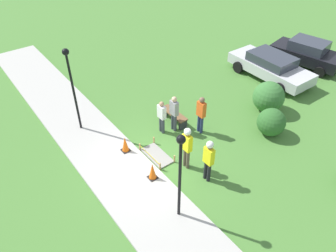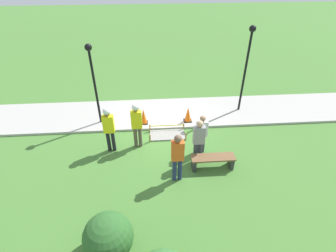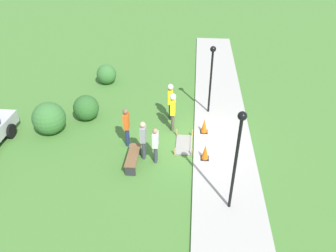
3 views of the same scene
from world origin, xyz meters
name	(u,v)px [view 1 (image 1 of 3)]	position (x,y,z in m)	size (l,w,h in m)	color
ground_plane	(152,164)	(0.00, 0.00, 0.00)	(60.00, 60.00, 0.00)	#477A33
sidewalk	(124,177)	(0.00, -1.29, 0.05)	(28.00, 2.58, 0.10)	#ADAAA3
wet_concrete_patch	(157,155)	(-0.27, 0.43, 0.04)	(1.49, 0.77, 0.35)	gray
traffic_cone_near_patch	(125,144)	(-1.24, -0.47, 0.44)	(0.34, 0.34, 0.70)	black
traffic_cone_far_patch	(152,171)	(0.70, -0.45, 0.45)	(0.34, 0.34, 0.71)	black
park_bench	(174,116)	(-1.72, 2.45, 0.34)	(1.53, 0.44, 0.50)	#2D2D33
worker_supervisor	(187,144)	(0.92, 1.02, 1.17)	(0.40, 0.28, 1.92)	brown
worker_assistant	(209,157)	(1.93, 1.21, 1.15)	(0.40, 0.27, 1.89)	black
bystander_in_orange_shirt	(201,113)	(-0.41, 2.92, 1.05)	(0.40, 0.24, 1.84)	navy
bystander_in_gray_shirt	(162,115)	(-1.44, 1.55, 0.91)	(0.40, 0.22, 1.62)	#383D47
bystander_in_white_shirt	(174,112)	(-1.24, 2.08, 1.01)	(0.40, 0.23, 1.77)	#383D47
lamppost_near	(180,165)	(2.60, -0.69, 2.40)	(0.28, 0.28, 3.46)	black
lamppost_far	(71,79)	(-3.80, -1.29, 2.63)	(0.28, 0.28, 3.86)	black
parked_car_black	(307,53)	(-1.50, 12.32, 0.78)	(4.30, 2.60, 1.53)	black
parked_car_silver	(270,66)	(-1.76, 9.31, 0.74)	(4.81, 2.14, 1.41)	#BCBCC1
shrub_rounded_mid	(271,122)	(1.55, 5.33, 0.63)	(1.25, 1.25, 1.25)	#2D6028
shrub_rounded_far	(269,97)	(0.26, 6.67, 0.76)	(1.51, 1.51, 1.51)	#387033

